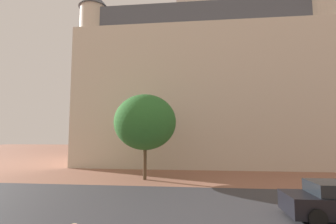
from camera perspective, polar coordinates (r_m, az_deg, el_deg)
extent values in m
plane|color=#93604C|center=(14.42, 1.65, -18.57)|extent=(120.00, 120.00, 0.00)
cube|color=#38383D|center=(12.30, 0.82, -20.91)|extent=(120.00, 7.18, 0.00)
cube|color=beige|center=(30.58, 7.68, 1.96)|extent=(26.31, 15.58, 14.32)
cube|color=#4C515B|center=(32.70, 7.49, 16.65)|extent=(24.20, 14.33, 2.40)
cube|color=beige|center=(32.83, 6.33, 17.25)|extent=(4.38, 4.38, 31.78)
cylinder|color=beige|center=(26.83, -17.82, 6.18)|extent=(2.80, 2.80, 17.08)
cone|color=#4C515B|center=(30.18, -17.26, 24.23)|extent=(3.20, 3.20, 2.00)
cylinder|color=beige|center=(27.61, 33.18, 6.27)|extent=(2.80, 2.80, 16.88)
cylinder|color=black|center=(12.29, 28.29, -18.76)|extent=(0.64, 0.22, 0.64)
cylinder|color=black|center=(10.75, 32.05, -20.66)|extent=(0.64, 0.22, 0.64)
cylinder|color=brown|center=(18.03, -5.56, -12.06)|extent=(0.27, 0.27, 2.37)
ellipsoid|color=#2D6B2D|center=(17.93, -5.47, -2.40)|extent=(4.61, 4.61, 4.15)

